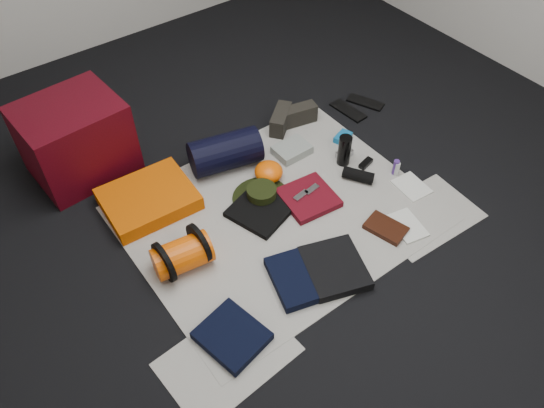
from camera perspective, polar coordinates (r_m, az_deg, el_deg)
floor at (r=2.97m, az=0.66°, el=-1.20°), size 4.50×4.50×0.02m
newspaper_mat at (r=2.96m, az=0.66°, el=-1.03°), size 1.60×1.30×0.01m
newspaper_sheet_front_left at (r=2.48m, az=-4.76°, el=-16.07°), size 0.61×0.44×0.00m
newspaper_sheet_front_right at (r=3.07m, az=16.14°, el=-1.17°), size 0.60×0.43×0.00m
red_cabinet at (r=3.27m, az=-20.36°, el=6.54°), size 0.58×0.49×0.46m
sleeping_pad at (r=3.05m, az=-13.13°, el=0.53°), size 0.51×0.43×0.09m
stuff_sack at (r=2.70m, az=-9.62°, el=-5.45°), size 0.31×0.21×0.17m
sack_strap_left at (r=2.66m, az=-11.54°, el=-6.15°), size 0.02×0.22×0.22m
sack_strap_right at (r=2.71m, az=-7.86°, el=-4.18°), size 0.02×0.22×0.22m
navy_duffel at (r=3.17m, az=-5.04°, el=5.60°), size 0.46×0.31×0.22m
boonie_brim at (r=3.03m, az=-1.11°, el=0.62°), size 0.39×0.39×0.01m
boonie_crown at (r=3.00m, az=-1.12°, el=1.17°), size 0.17×0.17×0.08m
hiking_boot_left at (r=3.46m, az=0.95°, el=9.08°), size 0.25×0.23×0.12m
hiking_boot_right at (r=3.51m, az=2.83°, el=9.56°), size 0.26×0.14×0.12m
flip_flop_left at (r=3.67m, az=8.19°, el=9.92°), size 0.12×0.27×0.01m
flip_flop_right at (r=3.77m, az=10.00°, el=10.73°), size 0.18×0.27×0.01m
trousers_navy_a at (r=2.50m, az=-4.32°, el=-13.95°), size 0.31×0.34×0.05m
trousers_navy_b at (r=2.67m, az=3.10°, el=-7.85°), size 0.36×0.38×0.05m
trousers_charcoal at (r=2.71m, az=6.74°, el=-6.81°), size 0.38×0.40×0.05m
black_tshirt at (r=2.96m, az=-1.11°, el=-0.52°), size 0.40×0.38×0.03m
red_shirt at (r=3.02m, az=3.94°, el=0.68°), size 0.32×0.32×0.04m
orange_stuff_sack at (r=3.11m, az=-0.36°, el=3.48°), size 0.22×0.22×0.11m
first_aid_pouch at (r=3.29m, az=2.16°, el=5.84°), size 0.22×0.16×0.05m
water_bottle at (r=3.21m, az=7.80°, el=5.73°), size 0.08×0.08×0.20m
speaker at (r=3.16m, az=9.25°, el=3.06°), size 0.16×0.19×0.07m
compact_camera at (r=3.30m, az=7.79°, el=5.38°), size 0.11×0.07×0.04m
cyan_case at (r=3.42m, az=7.63°, el=7.11°), size 0.14×0.11×0.04m
toiletry_purple at (r=3.23m, az=13.15°, el=3.87°), size 0.04×0.04×0.10m
toiletry_clear at (r=3.23m, az=13.28°, el=3.68°), size 0.04×0.04×0.09m
paperback_book at (r=2.93m, az=12.15°, el=-2.54°), size 0.19×0.24×0.03m
map_booklet at (r=2.98m, az=14.33°, el=-2.27°), size 0.19×0.24×0.01m
map_printout at (r=3.20m, az=14.79°, el=1.84°), size 0.17×0.21×0.01m
sunglasses at (r=3.27m, az=10.06°, el=4.34°), size 0.11×0.06×0.03m
key_cluster at (r=2.47m, az=-4.57°, el=-16.27°), size 0.08×0.08×0.01m
tape_roll at (r=2.96m, az=-1.15°, el=0.43°), size 0.05×0.05×0.04m
energy_bar_a at (r=2.99m, az=3.13°, el=0.91°), size 0.10×0.05×0.01m
energy_bar_b at (r=3.03m, az=4.31°, el=1.57°), size 0.10×0.05×0.01m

